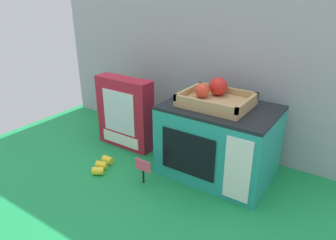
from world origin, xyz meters
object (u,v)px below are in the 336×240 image
at_px(toy_microwave, 218,141).
at_px(price_sign, 143,168).
at_px(loose_toy_banana, 103,165).
at_px(food_groups_crate, 215,98).
at_px(cookie_set_box, 125,113).

bearing_deg(toy_microwave, price_sign, -131.86).
xyz_separation_m(toy_microwave, loose_toy_banana, (-0.40, -0.24, -0.13)).
bearing_deg(toy_microwave, food_groups_crate, 161.73).
distance_m(cookie_set_box, price_sign, 0.34).
distance_m(price_sign, loose_toy_banana, 0.21).
xyz_separation_m(price_sign, loose_toy_banana, (-0.20, -0.01, -0.05)).
distance_m(food_groups_crate, loose_toy_banana, 0.54).
distance_m(food_groups_crate, price_sign, 0.38).
bearing_deg(loose_toy_banana, cookie_set_box, 105.01).
xyz_separation_m(food_groups_crate, loose_toy_banana, (-0.37, -0.25, -0.30)).
height_order(food_groups_crate, loose_toy_banana, food_groups_crate).
height_order(cookie_set_box, loose_toy_banana, cookie_set_box).
bearing_deg(toy_microwave, cookie_set_box, -177.39).
height_order(toy_microwave, food_groups_crate, food_groups_crate).
distance_m(toy_microwave, cookie_set_box, 0.46).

